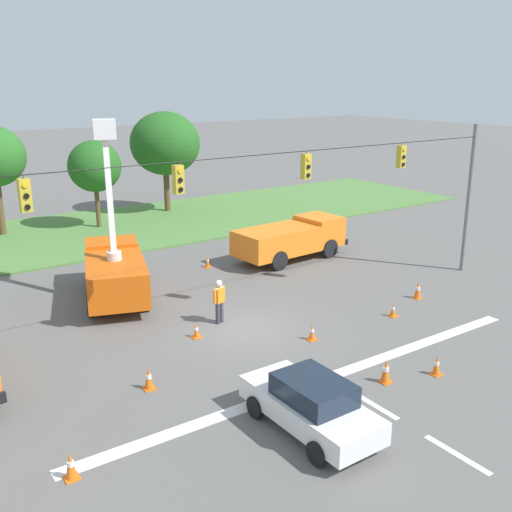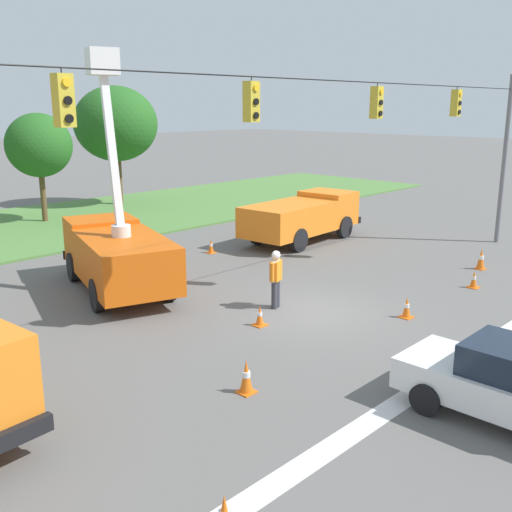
{
  "view_description": "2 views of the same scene",
  "coord_description": "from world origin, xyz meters",
  "px_view_note": "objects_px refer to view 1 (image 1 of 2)",
  "views": [
    {
      "loc": [
        -11.74,
        -17.71,
        9.23
      ],
      "look_at": [
        1.73,
        1.85,
        2.17
      ],
      "focal_mm": 42.0,
      "sensor_mm": 36.0,
      "label": 1
    },
    {
      "loc": [
        -13.29,
        -10.4,
        5.93
      ],
      "look_at": [
        -1.93,
        0.57,
        1.95
      ],
      "focal_mm": 42.0,
      "sensor_mm": 36.0,
      "label": 2
    }
  ],
  "objects_px": {
    "road_worker": "(219,299)",
    "traffic_cone_far_left": "(386,371)",
    "traffic_cone_mid_right": "(149,378)",
    "traffic_cone_centre_line": "(393,310)",
    "traffic_cone_lane_edge_b": "(437,365)",
    "utility_truck_support_near": "(291,238)",
    "sedan_white": "(311,404)",
    "traffic_cone_foreground_right": "(196,330)",
    "traffic_cone_mid_left": "(418,290)",
    "utility_truck_bucket_lift": "(115,268)",
    "traffic_cone_lane_edge_a": "(208,262)",
    "traffic_cone_near_bucket": "(312,332)",
    "tree_east": "(95,166)",
    "traffic_cone_foreground_left": "(71,466)",
    "tree_far_east": "(165,144)"
  },
  "relations": [
    {
      "from": "traffic_cone_far_left",
      "to": "road_worker",
      "type": "bearing_deg",
      "value": 104.33
    },
    {
      "from": "tree_east",
      "to": "road_worker",
      "type": "relative_size",
      "value": 3.16
    },
    {
      "from": "utility_truck_bucket_lift",
      "to": "traffic_cone_centre_line",
      "type": "distance_m",
      "value": 11.88
    },
    {
      "from": "road_worker",
      "to": "traffic_cone_near_bucket",
      "type": "xyz_separation_m",
      "value": [
        1.97,
        -3.3,
        -0.7
      ]
    },
    {
      "from": "traffic_cone_mid_left",
      "to": "traffic_cone_lane_edge_b",
      "type": "height_order",
      "value": "traffic_cone_mid_left"
    },
    {
      "from": "utility_truck_bucket_lift",
      "to": "traffic_cone_far_left",
      "type": "xyz_separation_m",
      "value": [
        4.12,
        -12.0,
        -0.99
      ]
    },
    {
      "from": "traffic_cone_near_bucket",
      "to": "traffic_cone_centre_line",
      "type": "height_order",
      "value": "traffic_cone_near_bucket"
    },
    {
      "from": "traffic_cone_foreground_right",
      "to": "traffic_cone_mid_left",
      "type": "bearing_deg",
      "value": -10.52
    },
    {
      "from": "traffic_cone_centre_line",
      "to": "traffic_cone_near_bucket",
      "type": "bearing_deg",
      "value": 178.51
    },
    {
      "from": "traffic_cone_foreground_right",
      "to": "traffic_cone_mid_left",
      "type": "height_order",
      "value": "traffic_cone_mid_left"
    },
    {
      "from": "traffic_cone_mid_left",
      "to": "traffic_cone_mid_right",
      "type": "xyz_separation_m",
      "value": [
        -13.09,
        -0.7,
        -0.03
      ]
    },
    {
      "from": "tree_far_east",
      "to": "traffic_cone_centre_line",
      "type": "height_order",
      "value": "tree_far_east"
    },
    {
      "from": "road_worker",
      "to": "traffic_cone_lane_edge_b",
      "type": "height_order",
      "value": "road_worker"
    },
    {
      "from": "traffic_cone_near_bucket",
      "to": "traffic_cone_lane_edge_b",
      "type": "height_order",
      "value": "traffic_cone_lane_edge_b"
    },
    {
      "from": "utility_truck_support_near",
      "to": "road_worker",
      "type": "bearing_deg",
      "value": -145.28
    },
    {
      "from": "sedan_white",
      "to": "traffic_cone_centre_line",
      "type": "relative_size",
      "value": 7.35
    },
    {
      "from": "utility_truck_support_near",
      "to": "traffic_cone_foreground_right",
      "type": "height_order",
      "value": "utility_truck_support_near"
    },
    {
      "from": "utility_truck_support_near",
      "to": "traffic_cone_far_left",
      "type": "bearing_deg",
      "value": -115.24
    },
    {
      "from": "sedan_white",
      "to": "traffic_cone_lane_edge_b",
      "type": "relative_size",
      "value": 6.38
    },
    {
      "from": "tree_east",
      "to": "tree_far_east",
      "type": "xyz_separation_m",
      "value": [
        5.85,
        1.95,
        0.9
      ]
    },
    {
      "from": "road_worker",
      "to": "traffic_cone_foreground_right",
      "type": "bearing_deg",
      "value": -153.92
    },
    {
      "from": "tree_east",
      "to": "sedan_white",
      "type": "relative_size",
      "value": 1.29
    },
    {
      "from": "traffic_cone_mid_left",
      "to": "traffic_cone_foreground_left",
      "type": "bearing_deg",
      "value": -167.56
    },
    {
      "from": "traffic_cone_centre_line",
      "to": "traffic_cone_foreground_right",
      "type": "bearing_deg",
      "value": 160.28
    },
    {
      "from": "tree_east",
      "to": "traffic_cone_far_left",
      "type": "bearing_deg",
      "value": -89.69
    },
    {
      "from": "utility_truck_bucket_lift",
      "to": "traffic_cone_foreground_left",
      "type": "xyz_separation_m",
      "value": [
        -5.6,
        -11.09,
        -1.04
      ]
    },
    {
      "from": "tree_east",
      "to": "traffic_cone_foreground_right",
      "type": "xyz_separation_m",
      "value": [
        -3.11,
        -18.4,
        -3.69
      ]
    },
    {
      "from": "sedan_white",
      "to": "traffic_cone_lane_edge_a",
      "type": "xyz_separation_m",
      "value": [
        5.1,
        14.37,
        -0.51
      ]
    },
    {
      "from": "utility_truck_support_near",
      "to": "sedan_white",
      "type": "bearing_deg",
      "value": -125.93
    },
    {
      "from": "tree_east",
      "to": "utility_truck_bucket_lift",
      "type": "bearing_deg",
      "value": -107.28
    },
    {
      "from": "tree_east",
      "to": "traffic_cone_mid_left",
      "type": "relative_size",
      "value": 7.09
    },
    {
      "from": "sedan_white",
      "to": "traffic_cone_foreground_right",
      "type": "distance_m",
      "value": 7.14
    },
    {
      "from": "traffic_cone_foreground_right",
      "to": "traffic_cone_mid_right",
      "type": "bearing_deg",
      "value": -140.45
    },
    {
      "from": "tree_far_east",
      "to": "traffic_cone_foreground_left",
      "type": "height_order",
      "value": "tree_far_east"
    },
    {
      "from": "sedan_white",
      "to": "traffic_cone_mid_left",
      "type": "height_order",
      "value": "sedan_white"
    },
    {
      "from": "sedan_white",
      "to": "traffic_cone_foreground_left",
      "type": "distance_m",
      "value": 6.29
    },
    {
      "from": "utility_truck_bucket_lift",
      "to": "traffic_cone_mid_left",
      "type": "height_order",
      "value": "utility_truck_bucket_lift"
    },
    {
      "from": "traffic_cone_mid_right",
      "to": "traffic_cone_far_left",
      "type": "relative_size",
      "value": 0.91
    },
    {
      "from": "utility_truck_support_near",
      "to": "road_worker",
      "type": "height_order",
      "value": "utility_truck_support_near"
    },
    {
      "from": "utility_truck_bucket_lift",
      "to": "traffic_cone_lane_edge_a",
      "type": "xyz_separation_m",
      "value": [
        5.57,
        1.66,
        -1.12
      ]
    },
    {
      "from": "tree_far_east",
      "to": "utility_truck_support_near",
      "type": "relative_size",
      "value": 1.1
    },
    {
      "from": "traffic_cone_centre_line",
      "to": "traffic_cone_lane_edge_b",
      "type": "bearing_deg",
      "value": -120.96
    },
    {
      "from": "sedan_white",
      "to": "traffic_cone_centre_line",
      "type": "xyz_separation_m",
      "value": [
        7.96,
        4.4,
        -0.51
      ]
    },
    {
      "from": "sedan_white",
      "to": "traffic_cone_lane_edge_b",
      "type": "xyz_separation_m",
      "value": [
        5.4,
        0.13,
        -0.46
      ]
    },
    {
      "from": "traffic_cone_mid_left",
      "to": "utility_truck_bucket_lift",
      "type": "bearing_deg",
      "value": 145.57
    },
    {
      "from": "road_worker",
      "to": "traffic_cone_foreground_left",
      "type": "distance_m",
      "value": 10.06
    },
    {
      "from": "traffic_cone_lane_edge_b",
      "to": "traffic_cone_foreground_right",
      "type": "bearing_deg",
      "value": 125.53
    },
    {
      "from": "road_worker",
      "to": "traffic_cone_far_left",
      "type": "xyz_separation_m",
      "value": [
        1.81,
        -7.1,
        -0.59
      ]
    },
    {
      "from": "utility_truck_support_near",
      "to": "sedan_white",
      "type": "distance_m",
      "value": 16.21
    },
    {
      "from": "utility_truck_support_near",
      "to": "traffic_cone_far_left",
      "type": "distance_m",
      "value": 13.75
    }
  ]
}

